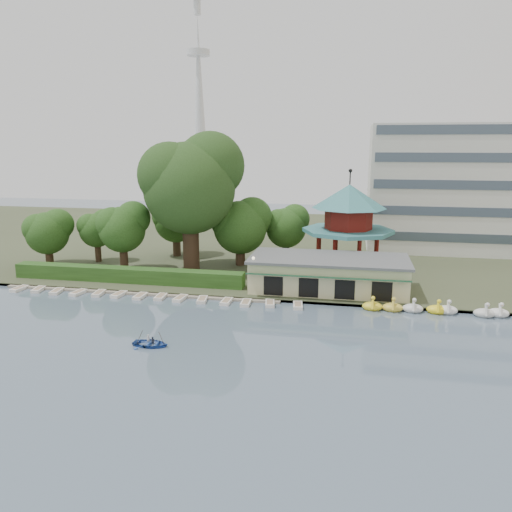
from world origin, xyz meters
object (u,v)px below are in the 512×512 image
(dock, at_px, (139,293))
(boathouse, at_px, (328,273))
(pavilion, at_px, (348,219))
(big_tree, at_px, (191,181))
(rowboat_with_passengers, at_px, (151,341))

(dock, height_order, boathouse, boathouse)
(dock, relative_size, boathouse, 1.83)
(boathouse, distance_m, pavilion, 11.43)
(dock, distance_m, big_tree, 16.87)
(rowboat_with_passengers, bearing_deg, boathouse, 53.19)
(rowboat_with_passengers, bearing_deg, big_tree, 99.72)
(boathouse, height_order, pavilion, pavilion)
(dock, height_order, rowboat_with_passengers, rowboat_with_passengers)
(big_tree, bearing_deg, pavilion, 10.34)
(dock, distance_m, pavilion, 29.14)
(boathouse, xyz_separation_m, big_tree, (-18.83, 6.23, 10.15))
(boathouse, distance_m, rowboat_with_passengers, 24.21)
(dock, xyz_separation_m, pavilion, (24.00, 14.80, 7.36))
(boathouse, height_order, big_tree, big_tree)
(dock, relative_size, rowboat_with_passengers, 7.41)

